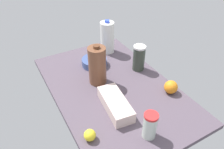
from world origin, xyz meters
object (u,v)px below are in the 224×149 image
chocolate_milk_jug (97,65)px  milk_jug (107,37)px  egg_carton (115,104)px  shaker_bottle (139,58)px  lemon_far_back (90,135)px  orange_beside_bowl (171,87)px  mixing_bowl (94,62)px  tumbler_cup (150,125)px

chocolate_milk_jug → milk_jug: bearing=-37.5°
egg_carton → shaker_bottle: (27.78, -36.05, 6.09)cm
lemon_far_back → milk_jug: bearing=-34.2°
milk_jug → orange_beside_bowl: milk_jug is taller
mixing_bowl → egg_carton: egg_carton is taller
mixing_bowl → chocolate_milk_jug: 23.95cm
mixing_bowl → chocolate_milk_jug: size_ratio=0.68×
mixing_bowl → orange_beside_bowl: size_ratio=2.19×
milk_jug → lemon_far_back: milk_jug is taller
egg_carton → chocolate_milk_jug: size_ratio=1.05×
mixing_bowl → tumbler_cup: (-74.73, 4.44, 5.09)cm
mixing_bowl → orange_beside_bowl: bearing=-151.6°
tumbler_cup → egg_carton: tumbler_cup is taller
chocolate_milk_jug → shaker_bottle: (-0.90, -33.30, -3.72)cm
chocolate_milk_jug → shaker_bottle: bearing=-91.6°
mixing_bowl → egg_carton: bearing=168.7°
tumbler_cup → milk_jug: size_ratio=0.56×
mixing_bowl → shaker_bottle: 34.45cm
milk_jug → lemon_far_back: bearing=145.8°
shaker_bottle → orange_beside_bowl: shaker_bottle is taller
egg_carton → orange_beside_bowl: (-4.78, -38.75, 0.74)cm
lemon_far_back → egg_carton: bearing=-60.3°
shaker_bottle → orange_beside_bowl: bearing=-175.3°
tumbler_cup → chocolate_milk_jug: size_ratio=0.55×
lemon_far_back → tumbler_cup: bearing=-115.0°
orange_beside_bowl → shaker_bottle: bearing=4.7°
mixing_bowl → egg_carton: (-48.91, 9.75, 0.93)cm
tumbler_cup → egg_carton: size_ratio=0.52×
egg_carton → shaker_bottle: 45.92cm
mixing_bowl → chocolate_milk_jug: (-20.22, 7.01, 10.74)cm
shaker_bottle → lemon_far_back: (-40.63, 58.58, -6.60)cm
chocolate_milk_jug → orange_beside_bowl: size_ratio=3.25×
orange_beside_bowl → lemon_far_back: (-8.07, 61.29, -1.25)cm
tumbler_cup → chocolate_milk_jug: 54.86cm
egg_carton → shaker_bottle: bearing=-45.7°
mixing_bowl → chocolate_milk_jug: chocolate_milk_jug is taller
egg_carton → orange_beside_bowl: size_ratio=3.41×
milk_jug → mixing_bowl: bearing=125.4°
mixing_bowl → shaker_bottle: bearing=-128.8°
mixing_bowl → egg_carton: size_ratio=0.64×
egg_carton → mixing_bowl: bearing=-4.6°
mixing_bowl → milk_jug: size_ratio=0.69×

